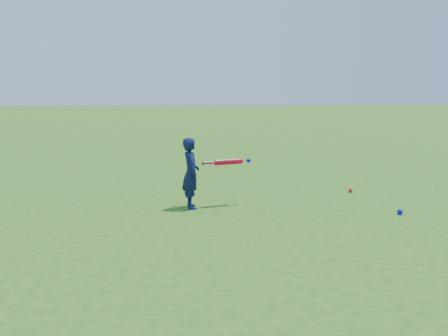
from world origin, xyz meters
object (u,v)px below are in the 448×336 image
(ground_ball_red, at_px, (351,190))
(bat_swing, at_px, (230,162))
(ground_ball_blue, at_px, (400,212))
(child, at_px, (191,173))

(ground_ball_red, xyz_separation_m, bat_swing, (-2.04, -0.69, 0.60))
(bat_swing, bearing_deg, ground_ball_blue, -35.41)
(ground_ball_blue, bearing_deg, ground_ball_red, 96.91)
(child, height_order, bat_swing, child)
(child, xyz_separation_m, ground_ball_red, (2.60, 0.82, -0.46))
(ground_ball_red, distance_m, ground_ball_blue, 1.45)
(ground_ball_blue, bearing_deg, child, 167.32)
(ground_ball_red, distance_m, bat_swing, 2.23)
(child, height_order, ground_ball_blue, child)
(ground_ball_red, height_order, bat_swing, bat_swing)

